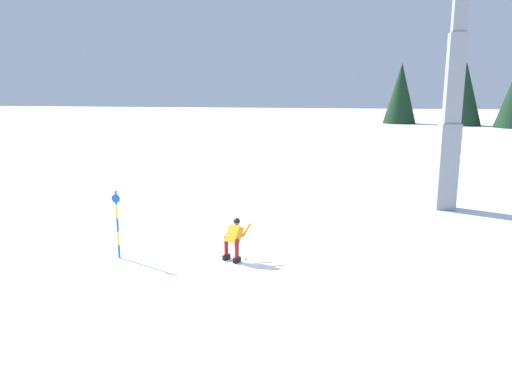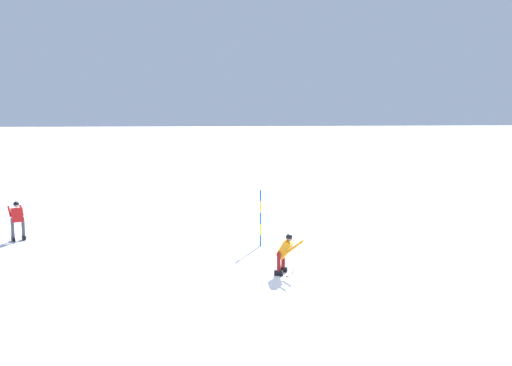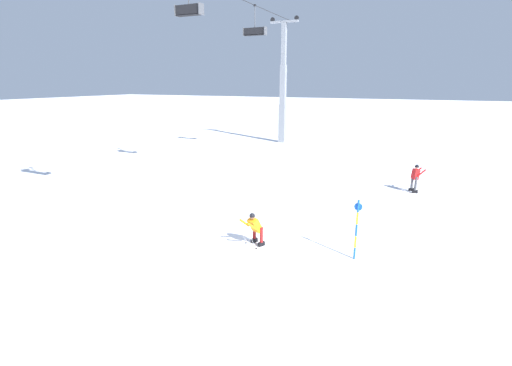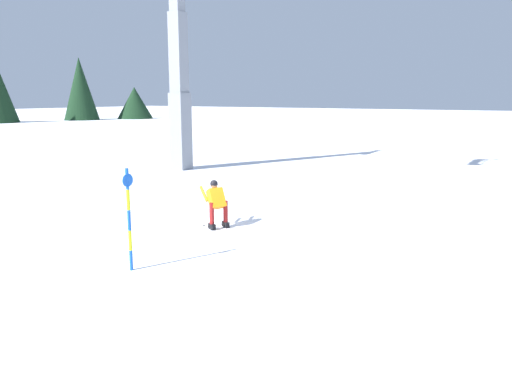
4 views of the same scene
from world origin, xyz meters
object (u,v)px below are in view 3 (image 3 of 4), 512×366
skier_carving_main (255,227)px  chairlift_seat_second (188,9)px  trail_marker_pole (357,228)px  skier_distant_uphill (415,176)px  lift_tower_far (283,91)px  chairlift_seat_middle (255,31)px

skier_carving_main → chairlift_seat_second: 14.62m
trail_marker_pole → skier_distant_uphill: trail_marker_pole is taller
skier_carving_main → lift_tower_far: size_ratio=0.15×
chairlift_seat_second → trail_marker_pole: size_ratio=0.98×
lift_tower_far → skier_distant_uphill: size_ratio=7.07×
skier_carving_main → skier_distant_uphill: size_ratio=1.03×
chairlift_seat_second → skier_distant_uphill: chairlift_seat_second is taller
chairlift_seat_middle → skier_distant_uphill: 17.49m
skier_carving_main → trail_marker_pole: size_ratio=0.80×
lift_tower_far → chairlift_seat_second: bearing=180.0°
skier_carving_main → chairlift_seat_second: size_ratio=0.81×
trail_marker_pole → chairlift_seat_second: bearing=58.0°
chairlift_seat_middle → skier_distant_uphill: (-6.73, -13.28, -9.18)m
skier_carving_main → lift_tower_far: 25.47m
lift_tower_far → trail_marker_pole: 26.36m
chairlift_seat_second → skier_distant_uphill: 16.41m
trail_marker_pole → skier_distant_uphill: bearing=-9.4°
chairlift_seat_second → trail_marker_pole: 16.46m
chairlift_seat_second → trail_marker_pole: chairlift_seat_second is taller
skier_carving_main → skier_distant_uphill: bearing=-27.4°
lift_tower_far → chairlift_seat_middle: 8.40m
skier_carving_main → lift_tower_far: (23.79, 7.96, 4.42)m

